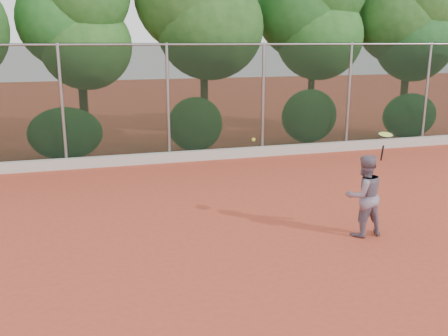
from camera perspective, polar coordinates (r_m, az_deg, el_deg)
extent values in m
plane|color=#B14129|center=(8.83, 1.82, -9.45)|extent=(80.00, 80.00, 0.00)
cube|color=#BAB4AC|center=(15.11, -6.12, 1.23)|extent=(24.00, 0.20, 0.30)
imported|color=slate|center=(9.61, 15.68, -3.07)|extent=(0.77, 0.61, 1.55)
cube|color=black|center=(15.01, -6.41, 7.34)|extent=(24.00, 0.01, 3.50)
cylinder|color=gray|center=(14.90, -6.59, 13.85)|extent=(24.00, 0.06, 0.06)
cylinder|color=gray|center=(14.80, -18.00, 6.64)|extent=(0.09, 0.09, 3.50)
cylinder|color=gray|center=(15.01, -6.41, 7.34)|extent=(0.09, 0.09, 3.50)
cylinder|color=gray|center=(15.79, 4.48, 7.74)|extent=(0.09, 0.09, 3.50)
cylinder|color=gray|center=(17.06, 14.05, 7.85)|extent=(0.09, 0.09, 3.50)
cylinder|color=gray|center=(18.74, 22.11, 7.78)|extent=(0.09, 0.09, 3.50)
cylinder|color=#3D2C17|center=(17.15, -15.66, 5.92)|extent=(0.28, 0.28, 2.40)
ellipsoid|color=#295E20|center=(16.89, -15.47, 13.32)|extent=(2.90, 2.40, 2.80)
ellipsoid|color=#216223|center=(17.20, -17.40, 15.87)|extent=(3.20, 2.70, 3.10)
cylinder|color=#432E19|center=(17.30, -2.26, 7.52)|extent=(0.26, 0.26, 3.00)
ellipsoid|color=#376E2A|center=(17.14, -1.59, 15.83)|extent=(3.60, 3.00, 3.50)
cylinder|color=#452F1A|center=(18.90, 9.86, 7.44)|extent=(0.24, 0.24, 2.70)
ellipsoid|color=#225A1E|center=(18.77, 10.88, 14.55)|extent=(3.20, 2.70, 3.10)
ellipsoid|color=#1B501C|center=(18.85, 9.16, 17.36)|extent=(3.50, 2.90, 3.40)
cylinder|color=#48331B|center=(20.46, 19.78, 7.05)|extent=(0.28, 0.28, 2.50)
ellipsoid|color=#276729|center=(20.37, 20.97, 13.28)|extent=(3.00, 2.50, 2.90)
ellipsoid|color=#346E29|center=(20.33, 19.48, 15.67)|extent=(3.30, 2.80, 3.20)
ellipsoid|color=#2A6225|center=(15.73, -17.67, 3.76)|extent=(2.20, 1.16, 1.60)
ellipsoid|color=#316928|center=(16.09, -3.29, 5.00)|extent=(1.80, 1.04, 1.76)
ellipsoid|color=#336D29|center=(17.39, 9.73, 5.86)|extent=(2.00, 1.10, 1.84)
ellipsoid|color=#2A702B|center=(19.47, 20.44, 5.62)|extent=(2.16, 1.12, 1.64)
cylinder|color=black|center=(9.49, 17.63, 1.65)|extent=(0.06, 0.10, 0.30)
torus|color=black|center=(9.38, 17.99, 3.65)|extent=(0.35, 0.35, 0.09)
cylinder|color=#BBDA40|center=(9.38, 17.99, 3.65)|extent=(0.30, 0.30, 0.06)
sphere|color=yellow|center=(9.03, 3.40, 3.26)|extent=(0.07, 0.07, 0.07)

